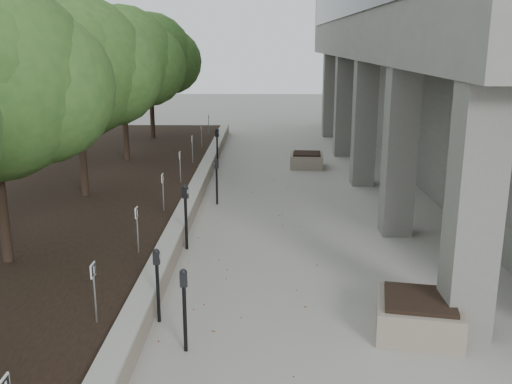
{
  "coord_description": "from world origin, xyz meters",
  "views": [
    {
      "loc": [
        0.21,
        -7.45,
        4.54
      ],
      "look_at": [
        0.0,
        5.68,
        1.11
      ],
      "focal_mm": 40.34,
      "sensor_mm": 36.0,
      "label": 1
    }
  ],
  "objects_px": {
    "parking_meter_2": "(158,286)",
    "parking_meter_4": "(217,182)",
    "crabapple_tree_3": "(78,97)",
    "parking_meter_1": "(185,310)",
    "planter_front": "(419,315)",
    "parking_meter_5": "(217,148)",
    "parking_meter_3": "(186,217)",
    "planter_back": "(307,160)",
    "crabapple_tree_4": "(123,84)",
    "crabapple_tree_5": "(150,76)"
  },
  "relations": [
    {
      "from": "crabapple_tree_4",
      "to": "parking_meter_1",
      "type": "height_order",
      "value": "crabapple_tree_4"
    },
    {
      "from": "parking_meter_2",
      "to": "parking_meter_5",
      "type": "distance_m",
      "value": 12.13
    },
    {
      "from": "crabapple_tree_3",
      "to": "parking_meter_3",
      "type": "xyz_separation_m",
      "value": [
        3.25,
        -3.2,
        -2.37
      ]
    },
    {
      "from": "parking_meter_4",
      "to": "parking_meter_5",
      "type": "distance_m",
      "value": 4.94
    },
    {
      "from": "crabapple_tree_4",
      "to": "parking_meter_3",
      "type": "bearing_deg",
      "value": -68.38
    },
    {
      "from": "crabapple_tree_3",
      "to": "parking_meter_4",
      "type": "bearing_deg",
      "value": 8.04
    },
    {
      "from": "crabapple_tree_5",
      "to": "parking_meter_1",
      "type": "bearing_deg",
      "value": -77.77
    },
    {
      "from": "crabapple_tree_4",
      "to": "parking_meter_4",
      "type": "bearing_deg",
      "value": -50.98
    },
    {
      "from": "crabapple_tree_5",
      "to": "parking_meter_2",
      "type": "xyz_separation_m",
      "value": [
        3.25,
        -16.7,
        -2.47
      ]
    },
    {
      "from": "crabapple_tree_3",
      "to": "parking_meter_5",
      "type": "height_order",
      "value": "crabapple_tree_3"
    },
    {
      "from": "parking_meter_1",
      "to": "parking_meter_3",
      "type": "bearing_deg",
      "value": 90.18
    },
    {
      "from": "parking_meter_2",
      "to": "parking_meter_4",
      "type": "distance_m",
      "value": 7.22
    },
    {
      "from": "planter_front",
      "to": "planter_back",
      "type": "xyz_separation_m",
      "value": [
        -0.92,
        12.6,
        -0.03
      ]
    },
    {
      "from": "planter_front",
      "to": "crabapple_tree_3",
      "type": "bearing_deg",
      "value": 136.93
    },
    {
      "from": "parking_meter_3",
      "to": "parking_meter_2",
      "type": "bearing_deg",
      "value": -68.31
    },
    {
      "from": "crabapple_tree_4",
      "to": "parking_meter_4",
      "type": "xyz_separation_m",
      "value": [
        3.64,
        -4.49,
        -2.45
      ]
    },
    {
      "from": "crabapple_tree_5",
      "to": "parking_meter_3",
      "type": "height_order",
      "value": "crabapple_tree_5"
    },
    {
      "from": "parking_meter_2",
      "to": "planter_front",
      "type": "xyz_separation_m",
      "value": [
        4.24,
        -0.3,
        -0.34
      ]
    },
    {
      "from": "parking_meter_4",
      "to": "parking_meter_5",
      "type": "xyz_separation_m",
      "value": [
        -0.39,
        4.92,
        0.07
      ]
    },
    {
      "from": "crabapple_tree_4",
      "to": "planter_front",
      "type": "xyz_separation_m",
      "value": [
        7.49,
        -12.0,
        -2.81
      ]
    },
    {
      "from": "crabapple_tree_5",
      "to": "crabapple_tree_3",
      "type": "bearing_deg",
      "value": -90.0
    },
    {
      "from": "parking_meter_1",
      "to": "parking_meter_3",
      "type": "xyz_separation_m",
      "value": [
        -0.57,
        4.43,
        0.09
      ]
    },
    {
      "from": "planter_back",
      "to": "crabapple_tree_3",
      "type": "bearing_deg",
      "value": -139.54
    },
    {
      "from": "crabapple_tree_3",
      "to": "crabapple_tree_5",
      "type": "distance_m",
      "value": 10.0
    },
    {
      "from": "planter_back",
      "to": "parking_meter_5",
      "type": "bearing_deg",
      "value": -177.08
    },
    {
      "from": "planter_front",
      "to": "parking_meter_1",
      "type": "bearing_deg",
      "value": -170.2
    },
    {
      "from": "crabapple_tree_3",
      "to": "parking_meter_4",
      "type": "xyz_separation_m",
      "value": [
        3.64,
        0.51,
        -2.45
      ]
    },
    {
      "from": "crabapple_tree_4",
      "to": "crabapple_tree_5",
      "type": "xyz_separation_m",
      "value": [
        0.0,
        5.0,
        0.0
      ]
    },
    {
      "from": "planter_back",
      "to": "crabapple_tree_5",
      "type": "bearing_deg",
      "value": 146.22
    },
    {
      "from": "parking_meter_3",
      "to": "planter_back",
      "type": "bearing_deg",
      "value": 91.01
    },
    {
      "from": "crabapple_tree_5",
      "to": "parking_meter_2",
      "type": "distance_m",
      "value": 17.19
    },
    {
      "from": "parking_meter_4",
      "to": "crabapple_tree_4",
      "type": "bearing_deg",
      "value": 111.19
    },
    {
      "from": "parking_meter_2",
      "to": "parking_meter_5",
      "type": "relative_size",
      "value": 0.88
    },
    {
      "from": "parking_meter_3",
      "to": "parking_meter_5",
      "type": "bearing_deg",
      "value": 111.69
    },
    {
      "from": "parking_meter_1",
      "to": "planter_front",
      "type": "xyz_separation_m",
      "value": [
        3.67,
        0.63,
        -0.36
      ]
    },
    {
      "from": "parking_meter_3",
      "to": "planter_back",
      "type": "distance_m",
      "value": 9.42
    },
    {
      "from": "crabapple_tree_3",
      "to": "parking_meter_1",
      "type": "height_order",
      "value": "crabapple_tree_3"
    },
    {
      "from": "crabapple_tree_5",
      "to": "parking_meter_4",
      "type": "bearing_deg",
      "value": -69.03
    },
    {
      "from": "planter_back",
      "to": "parking_meter_1",
      "type": "bearing_deg",
      "value": -101.73
    },
    {
      "from": "parking_meter_3",
      "to": "planter_front",
      "type": "distance_m",
      "value": 5.71
    },
    {
      "from": "crabapple_tree_3",
      "to": "parking_meter_5",
      "type": "bearing_deg",
      "value": 59.12
    },
    {
      "from": "crabapple_tree_3",
      "to": "parking_meter_1",
      "type": "xyz_separation_m",
      "value": [
        3.82,
        -7.63,
        -2.45
      ]
    },
    {
      "from": "crabapple_tree_3",
      "to": "parking_meter_2",
      "type": "xyz_separation_m",
      "value": [
        3.25,
        -6.7,
        -2.47
      ]
    },
    {
      "from": "parking_meter_1",
      "to": "crabapple_tree_5",
      "type": "bearing_deg",
      "value": 95.05
    },
    {
      "from": "parking_meter_3",
      "to": "crabapple_tree_3",
      "type": "bearing_deg",
      "value": 157.14
    },
    {
      "from": "planter_front",
      "to": "planter_back",
      "type": "height_order",
      "value": "planter_front"
    },
    {
      "from": "crabapple_tree_5",
      "to": "planter_back",
      "type": "relative_size",
      "value": 4.54
    },
    {
      "from": "parking_meter_5",
      "to": "planter_back",
      "type": "distance_m",
      "value": 3.36
    },
    {
      "from": "crabapple_tree_3",
      "to": "crabapple_tree_4",
      "type": "xyz_separation_m",
      "value": [
        0.0,
        5.0,
        0.0
      ]
    },
    {
      "from": "parking_meter_1",
      "to": "parking_meter_2",
      "type": "xyz_separation_m",
      "value": [
        -0.57,
        0.93,
        -0.02
      ]
    }
  ]
}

